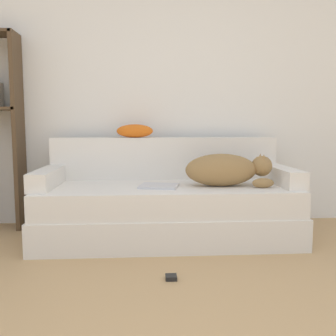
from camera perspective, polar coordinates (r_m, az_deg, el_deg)
The scene contains 9 objects.
wall_back at distance 3.62m, azimuth -0.58°, elevation 13.28°, with size 8.12×0.06×2.70m.
couch at distance 3.08m, azimuth -0.12°, elevation -6.75°, with size 2.05×0.89×0.44m.
couch_backrest at distance 3.38m, azimuth -0.53°, elevation 1.51°, with size 2.01×0.15×0.37m.
couch_arm_left at distance 3.10m, azimuth -17.88°, elevation -1.43°, with size 0.15×0.70×0.14m.
couch_arm_right at distance 3.22m, azimuth 17.00°, elevation -1.13°, with size 0.15×0.70×0.14m.
dog at distance 3.01m, azimuth 8.88°, elevation -0.25°, with size 0.70×0.28×0.26m.
laptop at distance 2.93m, azimuth -1.39°, elevation -2.76°, with size 0.34×0.30×0.02m.
throw_pillow at distance 3.35m, azimuth -5.08°, elevation 5.64°, with size 0.32×0.17×0.12m.
power_adapter at distance 2.34m, azimuth 0.48°, elevation -16.32°, with size 0.07×0.07×0.03m.
Camera 1 is at (-0.20, -0.94, 0.92)m, focal length 40.00 mm.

